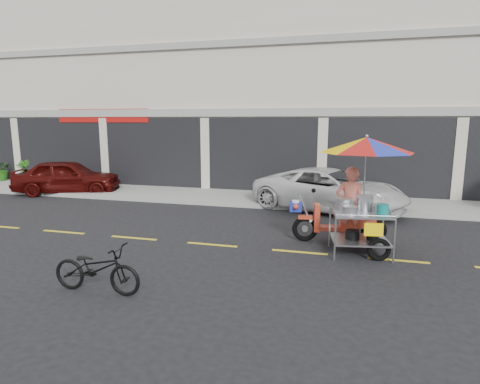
% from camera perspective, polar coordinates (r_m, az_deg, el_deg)
% --- Properties ---
extents(ground, '(90.00, 90.00, 0.00)m').
position_cam_1_polar(ground, '(8.86, 8.47, -8.46)').
color(ground, black).
extents(sidewalk, '(45.00, 3.00, 0.15)m').
position_cam_1_polar(sidewalk, '(14.15, 11.15, -1.19)').
color(sidewalk, gray).
rests_on(sidewalk, ground).
extents(shophouse_block, '(36.00, 8.11, 10.40)m').
position_cam_1_polar(shophouse_block, '(19.08, 21.48, 13.76)').
color(shophouse_block, beige).
rests_on(shophouse_block, ground).
extents(centerline, '(42.00, 0.10, 0.01)m').
position_cam_1_polar(centerline, '(8.86, 8.47, -8.44)').
color(centerline, gold).
rests_on(centerline, ground).
extents(maroon_sedan, '(4.20, 2.80, 1.33)m').
position_cam_1_polar(maroon_sedan, '(16.86, -23.32, 2.01)').
color(maroon_sedan, '#3A0705').
rests_on(maroon_sedan, ground).
extents(white_pickup, '(5.22, 3.70, 1.32)m').
position_cam_1_polar(white_pickup, '(12.89, 12.63, 0.31)').
color(white_pickup, silver).
rests_on(white_pickup, ground).
extents(plant_tall, '(1.11, 1.02, 1.02)m').
position_cam_1_polar(plant_tall, '(20.84, -30.83, 2.81)').
color(plant_tall, '#1E5311').
rests_on(plant_tall, sidewalk).
extents(plant_short, '(0.65, 0.65, 1.05)m').
position_cam_1_polar(plant_short, '(18.91, -28.42, 2.46)').
color(plant_short, '#1E5311').
rests_on(plant_short, sidewalk).
extents(near_bicycle, '(1.57, 0.56, 0.82)m').
position_cam_1_polar(near_bicycle, '(7.10, -19.72, -10.22)').
color(near_bicycle, black).
rests_on(near_bicycle, ground).
extents(food_vendor_rig, '(2.75, 2.22, 2.54)m').
position_cam_1_polar(food_vendor_rig, '(8.98, 16.46, 1.92)').
color(food_vendor_rig, black).
rests_on(food_vendor_rig, ground).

